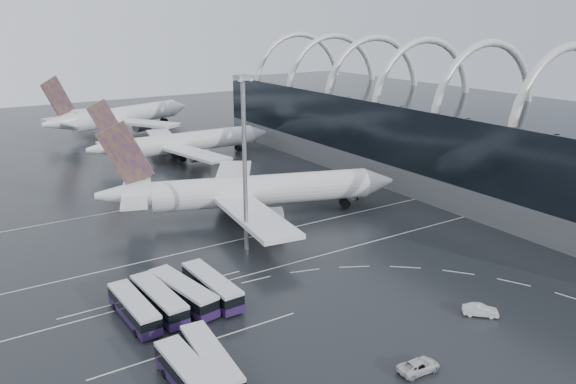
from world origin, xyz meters
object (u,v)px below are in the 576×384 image
airliner_main (248,192)px  gse_cart_belly_c (267,211)px  bus_row_far_a (192,379)px  van_curve_a (419,366)px  airliner_gate_c (119,117)px  van_curve_c (480,310)px  bus_row_near_c (183,292)px  gse_cart_belly_b (300,196)px  gse_cart_belly_e (280,189)px  gse_cart_belly_d (356,197)px  bus_row_near_a (134,308)px  bus_row_near_d (212,286)px  bus_row_near_b (159,300)px  bus_row_far_b (211,361)px  floodlight_mast (244,143)px

airliner_main → gse_cart_belly_c: size_ratio=26.77×
bus_row_far_a → van_curve_a: bearing=-115.8°
airliner_gate_c → van_curve_c: 156.08m
bus_row_near_c → gse_cart_belly_b: bus_row_near_c is taller
gse_cart_belly_e → gse_cart_belly_d: bearing=-49.4°
bus_row_near_c → gse_cart_belly_d: bus_row_near_c is taller
bus_row_near_a → van_curve_c: bus_row_near_a is taller
bus_row_near_d → bus_row_far_a: 21.81m
bus_row_near_d → bus_row_near_c: bearing=81.5°
bus_row_near_b → gse_cart_belly_c: size_ratio=6.04×
bus_row_near_b → gse_cart_belly_c: bearing=-54.5°
airliner_main → bus_row_far_b: bearing=-104.3°
bus_row_near_d → bus_row_far_b: size_ratio=1.02×
gse_cart_belly_c → gse_cart_belly_d: (22.13, -2.11, -0.06)m
airliner_main → bus_row_near_a: size_ratio=4.61×
bus_row_far_a → van_curve_a: bus_row_far_a is taller
van_curve_c → gse_cart_belly_c: size_ratio=2.11×
van_curve_a → gse_cart_belly_c: size_ratio=2.33×
airliner_main → van_curve_a: 58.45m
bus_row_near_c → bus_row_near_d: (4.29, -0.47, -0.02)m
bus_row_near_b → bus_row_near_d: 7.89m
airliner_gate_c → van_curve_a: size_ratio=11.31×
van_curve_c → gse_cart_belly_e: van_curve_c is taller
bus_row_far_a → bus_row_far_b: size_ratio=1.01×
gse_cart_belly_d → van_curve_a: bearing=-122.8°
bus_row_near_c → bus_row_far_b: (-3.78, -17.35, -0.08)m
van_curve_a → bus_row_near_d: bearing=26.8°
bus_row_far_a → gse_cart_belly_d: 73.34m
bus_row_near_b → van_curve_a: bearing=-149.0°
gse_cart_belly_b → gse_cart_belly_d: size_ratio=0.94×
bus_row_near_a → airliner_gate_c: bearing=-18.2°
bus_row_near_c → bus_row_near_d: 4.31m
bus_row_far_b → van_curve_a: (20.47, -12.28, -1.08)m
gse_cart_belly_c → bus_row_near_d: bearing=-132.9°
bus_row_far_a → gse_cart_belly_d: bus_row_far_a is taller
airliner_gate_c → bus_row_near_b: 135.46m
van_curve_c → gse_cart_belly_d: (18.65, 49.72, -0.23)m
bus_row_near_b → bus_row_far_b: 17.25m
bus_row_near_b → van_curve_c: 44.38m
van_curve_c → bus_row_near_c: bearing=95.8°
airliner_main → bus_row_far_b: airliner_main is taller
airliner_main → gse_cart_belly_e: airliner_main is taller
bus_row_near_c → gse_cart_belly_e: bus_row_near_c is taller
airliner_main → van_curve_c: (7.31, -52.90, -4.44)m
van_curve_c → gse_cart_belly_d: van_curve_c is taller
gse_cart_belly_c → bus_row_near_c: bearing=-137.8°
bus_row_near_b → van_curve_a: size_ratio=2.60×
gse_cart_belly_b → bus_row_far_a: bearing=-133.4°
floodlight_mast → airliner_gate_c: bearing=83.7°
airliner_gate_c → bus_row_near_d: 134.07m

